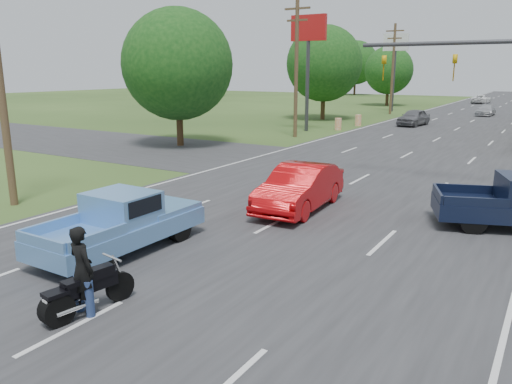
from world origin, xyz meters
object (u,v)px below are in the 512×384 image
Objects in this scene: rider at (82,274)px; motorcycle at (82,294)px; distant_car_white at (481,99)px; red_convertible at (300,188)px; distant_car_grey at (414,118)px; blue_pickup at (123,221)px; distant_car_silver at (486,110)px.

motorcycle is at bearing 90.00° from rider.
rider is 0.38× the size of distant_car_white.
distant_car_grey is at bearing 93.42° from red_convertible.
rider reaches higher than blue_pickup.
motorcycle is 77.49m from distant_car_white.
rider is at bearing -77.07° from distant_car_grey.
distant_car_grey is 37.24m from distant_car_white.
red_convertible is 1.04× the size of distant_car_white.
rider is 0.41× the size of distant_car_grey.
rider is (0.01, 0.05, 0.43)m from motorcycle.
blue_pickup is 1.20× the size of distant_car_silver.
distant_car_grey is (-3.67, 40.20, 0.27)m from motorcycle.
distant_car_white is (-0.92, 74.21, -0.19)m from blue_pickup.
motorcycle is 0.50× the size of distant_car_silver.
blue_pickup is at bearing -79.91° from distant_car_grey.
rider is at bearing -88.31° from distant_car_silver.
blue_pickup is 51.77m from distant_car_silver.
blue_pickup is at bearing 95.35° from distant_car_white.
red_convertible is 1.16× the size of distant_car_silver.
distant_car_white is (-3.04, 77.43, 0.18)m from motorcycle.
distant_car_grey is at bearing -75.02° from rider.
red_convertible is 0.97× the size of blue_pickup.
distant_car_silver is at bearing 85.90° from red_convertible.
blue_pickup reaches higher than motorcycle.
motorcycle is at bearing -88.32° from distant_car_silver.
motorcycle is 0.45× the size of distant_car_white.
blue_pickup is 1.15× the size of distant_car_grey.
rider is at bearing -55.59° from blue_pickup.
rider is 3.82m from blue_pickup.
distant_car_silver is at bearing 99.25° from motorcycle.
distant_car_grey is at bearing 92.94° from blue_pickup.
distant_car_silver is (2.59, 51.71, -0.23)m from blue_pickup.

